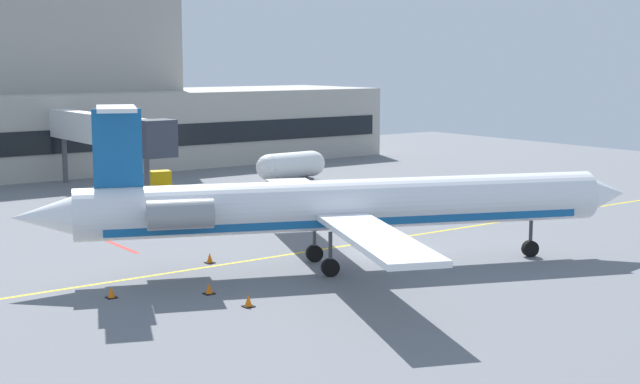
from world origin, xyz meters
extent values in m
cube|color=slate|center=(0.00, 0.00, -0.05)|extent=(120.00, 120.00, 0.10)
cube|color=yellow|center=(0.00, 2.89, 0.00)|extent=(108.00, 0.24, 0.01)
cube|color=red|center=(-11.09, 12.04, 0.00)|extent=(0.30, 8.00, 0.01)
cube|color=#ADA89E|center=(3.86, 47.43, 3.73)|extent=(58.41, 14.85, 7.45)
cube|color=#9F9A91|center=(-0.73, 51.14, 12.45)|extent=(24.78, 10.40, 10.00)
cube|color=black|center=(3.86, 39.95, 3.45)|extent=(56.07, 0.12, 2.10)
cube|color=silver|center=(-3.89, 30.61, 5.16)|extent=(1.40, 18.77, 2.40)
cube|color=#2D333D|center=(-3.89, 20.33, 5.16)|extent=(2.40, 2.00, 2.64)
cylinder|color=#4C4C51|center=(-3.89, 38.50, 1.98)|extent=(0.44, 0.44, 3.96)
cylinder|color=#4C4C51|center=(-3.89, 22.03, 1.98)|extent=(0.44, 0.44, 3.96)
cylinder|color=white|center=(-3.72, -1.44, 3.31)|extent=(26.23, 12.63, 2.58)
cube|color=#145999|center=(-3.72, -1.44, 2.61)|extent=(23.61, 11.37, 0.46)
cone|color=white|center=(9.74, -6.90, 3.31)|extent=(3.58, 3.40, 2.52)
cone|color=white|center=(-17.43, 4.12, 3.31)|extent=(3.93, 3.29, 2.19)
cube|color=white|center=(-1.75, 5.16, 2.93)|extent=(6.61, 11.31, 0.28)
cube|color=white|center=(-6.91, -7.55, 2.93)|extent=(6.61, 11.31, 0.28)
cylinder|color=gray|center=(-11.05, 3.72, 3.51)|extent=(3.40, 2.47, 1.42)
cylinder|color=gray|center=(-12.57, -0.04, 3.51)|extent=(3.40, 2.47, 1.42)
cube|color=#145999|center=(-14.34, 2.86, 6.48)|extent=(2.24, 1.09, 3.76)
cube|color=white|center=(-14.34, 2.86, 8.37)|extent=(3.22, 4.50, 0.20)
cylinder|color=#3F3F44|center=(5.88, -5.33, 1.46)|extent=(0.20, 0.20, 1.58)
cylinder|color=black|center=(5.88, -5.33, 0.45)|extent=(0.97, 0.66, 0.90)
cylinder|color=#3F3F44|center=(-4.36, 0.63, 1.46)|extent=(0.20, 0.20, 1.58)
cylinder|color=black|center=(-4.36, 0.63, 0.45)|extent=(0.97, 0.66, 0.90)
cylinder|color=#3F3F44|center=(-5.62, -2.48, 1.46)|extent=(0.20, 0.20, 1.58)
cylinder|color=black|center=(-5.62, -2.48, 0.45)|extent=(0.97, 0.66, 0.90)
cube|color=#E5B20C|center=(-1.84, 23.66, 0.63)|extent=(2.28, 3.29, 0.56)
cube|color=#C3970A|center=(-1.66, 24.48, 1.59)|extent=(1.74, 1.49, 1.37)
cylinder|color=black|center=(-2.45, 24.86, 0.35)|extent=(0.42, 0.74, 0.70)
cylinder|color=black|center=(-0.79, 24.51, 0.35)|extent=(0.42, 0.74, 0.70)
cylinder|color=black|center=(-2.89, 22.81, 0.35)|extent=(0.42, 0.74, 0.70)
cylinder|color=black|center=(-1.23, 22.45, 0.35)|extent=(0.42, 0.74, 0.70)
cube|color=#1E4CB2|center=(-6.73, 16.88, 0.58)|extent=(3.65, 2.34, 0.46)
cube|color=#1A4197|center=(-5.80, 17.06, 1.48)|extent=(1.62, 1.78, 1.32)
cylinder|color=black|center=(-5.73, 17.95, 0.35)|extent=(0.74, 0.41, 0.70)
cylinder|color=black|center=(-5.41, 16.26, 0.35)|extent=(0.74, 0.41, 0.70)
cylinder|color=black|center=(-8.06, 17.50, 0.35)|extent=(0.74, 0.41, 0.70)
cylinder|color=black|center=(-7.73, 15.81, 0.35)|extent=(0.74, 0.41, 0.70)
cylinder|color=white|center=(12.12, 27.00, 1.49)|extent=(4.89, 2.51, 2.27)
sphere|color=white|center=(14.51, 27.12, 1.49)|extent=(2.23, 2.23, 2.23)
sphere|color=white|center=(9.74, 26.88, 1.49)|extent=(2.23, 2.23, 2.23)
cube|color=#59595B|center=(10.69, 27.00, 0.17)|extent=(0.60, 2.04, 0.35)
cube|color=#59595B|center=(13.56, 27.00, 0.17)|extent=(0.60, 2.04, 0.35)
cone|color=orange|center=(-16.04, 0.12, 0.28)|extent=(0.36, 0.36, 0.55)
cube|color=black|center=(-16.04, 0.12, 0.02)|extent=(0.47, 0.47, 0.04)
cone|color=orange|center=(-12.14, -1.89, 0.28)|extent=(0.36, 0.36, 0.55)
cube|color=black|center=(-12.14, -1.89, 0.02)|extent=(0.47, 0.47, 0.04)
cone|color=orange|center=(-9.02, 3.63, 0.28)|extent=(0.36, 0.36, 0.55)
cube|color=black|center=(-9.02, 3.63, 0.02)|extent=(0.47, 0.47, 0.04)
cone|color=orange|center=(-11.80, -4.79, 0.28)|extent=(0.36, 0.36, 0.55)
cube|color=black|center=(-11.80, -4.79, 0.02)|extent=(0.47, 0.47, 0.04)
camera|label=1|loc=(-31.61, -37.23, 10.72)|focal=50.31mm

